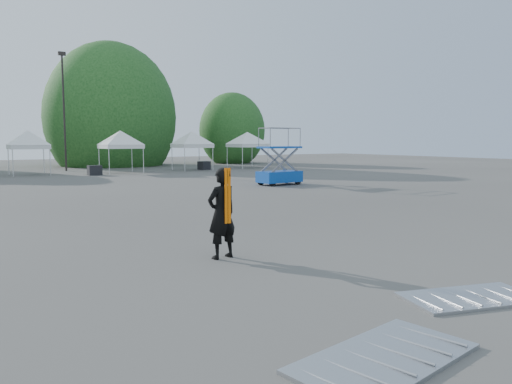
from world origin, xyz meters
TOP-DOWN VIEW (x-y plane):
  - ground at (0.00, 0.00)m, footprint 120.00×120.00m
  - light_pole_east at (3.00, 32.00)m, footprint 0.60×0.25m
  - tree_mid_e at (9.00, 39.00)m, footprint 5.12×5.12m
  - tree_far_e at (22.00, 37.00)m, footprint 3.84×3.84m
  - tent_e at (-0.37, 28.44)m, footprint 3.80×3.80m
  - tent_f at (6.10, 27.03)m, footprint 4.08×4.08m
  - tent_g at (12.41, 27.30)m, footprint 3.99×3.99m
  - tent_h at (18.24, 27.69)m, footprint 4.19×4.19m
  - man at (-1.01, -2.25)m, footprint 0.81×0.60m
  - scissor_lift at (10.58, 11.81)m, footprint 2.64×1.46m
  - barrier_left at (-1.89, -7.82)m, footprint 2.56×1.56m
  - barrier_mid at (1.05, -6.98)m, footprint 2.41×1.68m
  - crate_mid at (3.64, 25.59)m, footprint 0.95×0.75m
  - crate_east at (13.58, 27.40)m, footprint 1.11×0.98m

SIDE VIEW (x-z plane):
  - ground at x=0.00m, z-range 0.00..0.00m
  - barrier_mid at x=1.05m, z-range 0.00..0.07m
  - barrier_left at x=-1.89m, z-range 0.00..0.08m
  - crate_east at x=13.58m, z-range 0.00..0.73m
  - crate_mid at x=3.64m, z-range 0.00..0.73m
  - man at x=-1.01m, z-range 0.00..2.02m
  - scissor_lift at x=10.58m, z-range 0.01..3.31m
  - tent_e at x=-0.37m, z-range 1.12..5.00m
  - tent_g at x=12.41m, z-range 1.12..5.00m
  - tent_f at x=6.10m, z-range 1.12..5.00m
  - tent_h at x=18.24m, z-range 1.12..5.00m
  - tree_far_e at x=22.00m, z-range 0.70..6.55m
  - tree_mid_e at x=9.00m, z-range 0.94..8.74m
  - light_pole_east at x=3.00m, z-range 0.62..10.42m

